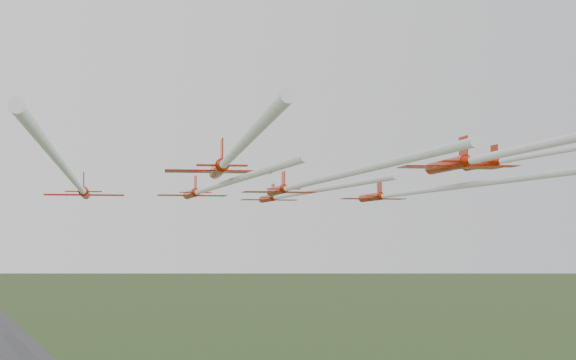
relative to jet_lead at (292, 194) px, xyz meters
name	(u,v)px	position (x,y,z in m)	size (l,w,h in m)	color
jet_lead	(292,194)	(0.00, 0.00, 0.00)	(13.40, 52.52, 2.33)	#BC1C00
jet_row2_left	(210,188)	(-14.58, -11.23, -0.07)	(13.41, 54.75, 2.43)	#BC1C00
jet_row2_right	(407,193)	(8.77, -12.13, -0.13)	(15.64, 53.04, 2.48)	#BC1C00
jet_row3_left	(77,183)	(-29.79, -21.38, -0.49)	(17.89, 65.56, 2.45)	#BC1C00
jet_row3_mid	(307,183)	(-9.29, -22.97, -0.07)	(15.47, 53.80, 2.35)	#BC1C00
jet_row3_right	(522,157)	(14.99, -24.21, 3.17)	(12.56, 43.04, 2.41)	#BC1C00
jet_row4_left	(227,161)	(-20.46, -31.67, 0.92)	(15.79, 44.03, 2.80)	#BC1C00
jet_row4_right	(484,157)	(2.01, -34.16, 1.84)	(15.55, 43.94, 2.91)	#BC1C00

